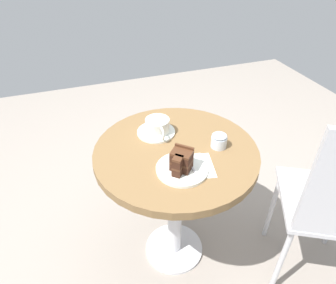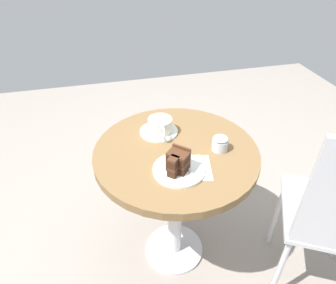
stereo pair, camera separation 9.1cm
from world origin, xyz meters
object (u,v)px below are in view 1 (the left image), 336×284
object	(u,v)px
saucer	(156,132)
sugar_pot	(219,140)
cake_plate	(182,169)
teaspoon	(157,125)
cake_slice	(181,161)
coffee_cup	(158,126)
fork	(194,171)
napkin	(192,166)

from	to	relation	value
saucer	sugar_pot	distance (m)	0.28
saucer	cake_plate	xyz separation A→B (m)	(0.27, 0.02, 0.00)
teaspoon	cake_slice	bearing A→B (deg)	-101.25
coffee_cup	fork	size ratio (longest dim) A/B	1.05
sugar_pot	teaspoon	bearing A→B (deg)	-138.72
cake_slice	napkin	distance (m)	0.07
fork	saucer	bearing A→B (deg)	-170.84
cake_plate	sugar_pot	distance (m)	0.21
coffee_cup	cake_slice	bearing A→B (deg)	1.13
cake_plate	sugar_pot	size ratio (longest dim) A/B	3.01
saucer	cake_slice	distance (m)	0.28
saucer	sugar_pot	bearing A→B (deg)	49.87
napkin	cake_plate	bearing A→B (deg)	-81.46
coffee_cup	cake_slice	distance (m)	0.26
napkin	sugar_pot	size ratio (longest dim) A/B	2.68
coffee_cup	teaspoon	distance (m)	0.06
coffee_cup	saucer	bearing A→B (deg)	-146.73
napkin	sugar_pot	distance (m)	0.17
napkin	cake_slice	bearing A→B (deg)	-76.22
coffee_cup	napkin	xyz separation A→B (m)	(0.25, 0.06, -0.04)
saucer	napkin	world-z (taller)	saucer
cake_slice	sugar_pot	world-z (taller)	cake_slice
cake_plate	sugar_pot	xyz separation A→B (m)	(-0.09, 0.19, 0.03)
fork	sugar_pot	size ratio (longest dim) A/B	2.08
cake_plate	fork	world-z (taller)	fork
teaspoon	napkin	world-z (taller)	teaspoon
coffee_cup	teaspoon	world-z (taller)	coffee_cup
fork	coffee_cup	bearing A→B (deg)	-171.55
teaspoon	cake_slice	distance (m)	0.32
saucer	teaspoon	size ratio (longest dim) A/B	1.57
coffee_cup	sugar_pot	size ratio (longest dim) A/B	2.17
napkin	sugar_pot	bearing A→B (deg)	118.08
teaspoon	fork	world-z (taller)	fork
cake_plate	cake_slice	xyz separation A→B (m)	(0.01, -0.01, 0.05)
teaspoon	napkin	size ratio (longest dim) A/B	0.61
teaspoon	sugar_pot	size ratio (longest dim) A/B	1.64
coffee_cup	cake_plate	world-z (taller)	coffee_cup
saucer	teaspoon	xyz separation A→B (m)	(-0.04, 0.02, 0.01)
saucer	cake_plate	world-z (taller)	cake_plate
saucer	sugar_pot	size ratio (longest dim) A/B	2.57
saucer	teaspoon	distance (m)	0.05
sugar_pot	coffee_cup	bearing A→B (deg)	-129.57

